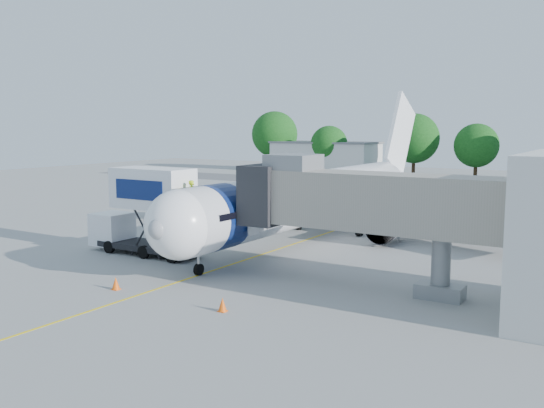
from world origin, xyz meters
The scene contains 14 objects.
ground centered at (0.00, 0.00, 0.00)m, with size 160.00×160.00×0.00m, color #989896.
guidance_line centered at (0.00, 0.00, 0.01)m, with size 0.15×70.00×0.01m, color yellow.
taxiway_strip centered at (0.00, 42.00, 0.00)m, with size 120.00×10.00×0.01m, color #59595B.
aircraft centered at (0.00, 4.12, 2.95)m, with size 34.17×37.73×11.35m.
jet_bridge centered at (7.99, -7.00, 4.34)m, with size 13.90×3.20×6.60m.
catering_hiloader centered at (-6.27, -7.00, 2.76)m, with size 8.50×2.44×5.50m.
ground_tug centered at (-2.68, -17.45, 0.66)m, with size 3.28×1.89×1.26m.
safety_cone_a centered at (5.00, -14.02, 0.30)m, with size 0.39×0.39×0.63m.
safety_cone_b centered at (-1.65, -13.98, 0.31)m, with size 0.41×0.41×0.65m.
outbuilding_left centered at (-28.00, 60.00, 2.66)m, with size 18.40×8.40×5.30m.
tree_a centered at (-38.27, 59.68, 6.47)m, with size 8.36×8.36×10.65m.
tree_b centered at (-26.46, 58.32, 4.88)m, with size 6.31×6.31×8.05m.
tree_c centered at (-11.44, 58.15, 6.06)m, with size 7.83×7.83×9.98m.
tree_d centered at (-1.96, 58.60, 5.09)m, with size 6.58×6.58×8.40m.
Camera 1 is at (20.57, -34.66, 8.13)m, focal length 40.00 mm.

